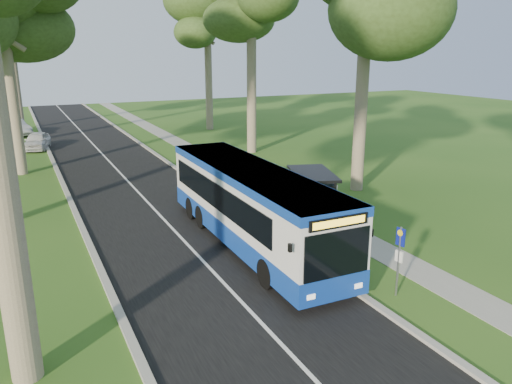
# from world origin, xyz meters

# --- Properties ---
(ground) EXTENTS (120.00, 120.00, 0.00)m
(ground) POSITION_xyz_m (0.00, 0.00, 0.00)
(ground) COLOR #2B561B
(ground) RESTS_ON ground
(road) EXTENTS (7.00, 100.00, 0.02)m
(road) POSITION_xyz_m (-3.50, 10.00, 0.01)
(road) COLOR black
(road) RESTS_ON ground
(kerb_east) EXTENTS (0.25, 100.00, 0.12)m
(kerb_east) POSITION_xyz_m (0.00, 10.00, 0.06)
(kerb_east) COLOR #9E9B93
(kerb_east) RESTS_ON ground
(kerb_west) EXTENTS (0.25, 100.00, 0.12)m
(kerb_west) POSITION_xyz_m (-7.00, 10.00, 0.06)
(kerb_west) COLOR #9E9B93
(kerb_west) RESTS_ON ground
(centre_line) EXTENTS (0.12, 100.00, 0.00)m
(centre_line) POSITION_xyz_m (-3.50, 10.00, 0.02)
(centre_line) COLOR white
(centre_line) RESTS_ON road
(footpath) EXTENTS (1.50, 100.00, 0.02)m
(footpath) POSITION_xyz_m (3.00, 10.00, 0.01)
(footpath) COLOR gray
(footpath) RESTS_ON ground
(bus) EXTENTS (2.54, 11.68, 3.09)m
(bus) POSITION_xyz_m (-1.24, 1.15, 1.60)
(bus) COLOR silver
(bus) RESTS_ON ground
(bus_stop_sign) EXTENTS (0.10, 0.32, 2.27)m
(bus_stop_sign) POSITION_xyz_m (1.05, -4.63, 1.43)
(bus_stop_sign) COLOR gray
(bus_stop_sign) RESTS_ON ground
(bus_shelter) EXTENTS (2.43, 3.31, 2.54)m
(bus_shelter) POSITION_xyz_m (1.94, 1.18, 1.79)
(bus_shelter) COLOR black
(bus_shelter) RESTS_ON ground
(litter_bin) EXTENTS (0.58, 0.58, 1.01)m
(litter_bin) POSITION_xyz_m (1.28, 7.93, 0.51)
(litter_bin) COLOR black
(litter_bin) RESTS_ON ground
(car_white) EXTENTS (2.46, 4.15, 1.32)m
(car_white) POSITION_xyz_m (-7.67, 26.25, 0.66)
(car_white) COLOR silver
(car_white) RESTS_ON ground
(car_silver) EXTENTS (3.01, 4.76, 1.48)m
(car_silver) POSITION_xyz_m (-9.14, 34.22, 0.74)
(car_silver) COLOR #A7AAAF
(car_silver) RESTS_ON ground
(tree_west_e) EXTENTS (5.20, 5.20, 15.74)m
(tree_west_e) POSITION_xyz_m (-8.50, 38.00, 11.65)
(tree_west_e) COLOR #7A6B56
(tree_west_e) RESTS_ON ground
(tree_east_d) EXTENTS (5.20, 5.20, 14.95)m
(tree_east_d) POSITION_xyz_m (8.00, 30.00, 11.08)
(tree_east_d) COLOR #7A6B56
(tree_east_d) RESTS_ON ground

